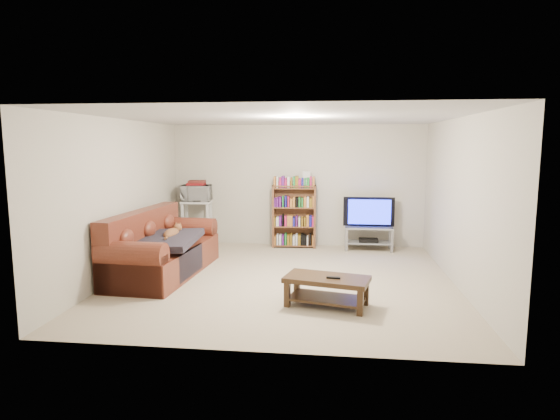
# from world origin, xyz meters

# --- Properties ---
(floor) EXTENTS (5.00, 5.00, 0.00)m
(floor) POSITION_xyz_m (0.00, 0.00, 0.00)
(floor) COLOR #C1AF90
(floor) RESTS_ON ground
(ceiling) EXTENTS (5.00, 5.00, 0.00)m
(ceiling) POSITION_xyz_m (0.00, 0.00, 2.40)
(ceiling) COLOR white
(ceiling) RESTS_ON ground
(wall_back) EXTENTS (5.00, 0.00, 5.00)m
(wall_back) POSITION_xyz_m (0.00, 2.50, 1.20)
(wall_back) COLOR beige
(wall_back) RESTS_ON ground
(wall_front) EXTENTS (5.00, 0.00, 5.00)m
(wall_front) POSITION_xyz_m (0.00, -2.50, 1.20)
(wall_front) COLOR beige
(wall_front) RESTS_ON ground
(wall_left) EXTENTS (0.00, 5.00, 5.00)m
(wall_left) POSITION_xyz_m (-2.50, 0.00, 1.20)
(wall_left) COLOR beige
(wall_left) RESTS_ON ground
(wall_right) EXTENTS (0.00, 5.00, 5.00)m
(wall_right) POSITION_xyz_m (2.50, 0.00, 1.20)
(wall_right) COLOR beige
(wall_right) RESTS_ON ground
(sofa) EXTENTS (1.16, 2.39, 0.99)m
(sofa) POSITION_xyz_m (-1.97, 0.10, 0.34)
(sofa) COLOR maroon
(sofa) RESTS_ON floor
(blanket) EXTENTS (0.92, 1.18, 0.19)m
(blanket) POSITION_xyz_m (-1.79, -0.07, 0.57)
(blanket) COLOR #27222B
(blanket) RESTS_ON sofa
(cat) EXTENTS (0.30, 0.65, 0.19)m
(cat) POSITION_xyz_m (-1.78, 0.14, 0.63)
(cat) COLOR brown
(cat) RESTS_ON sofa
(coffee_table) EXTENTS (1.13, 0.74, 0.38)m
(coffee_table) POSITION_xyz_m (0.66, -1.09, 0.26)
(coffee_table) COLOR #322011
(coffee_table) RESTS_ON floor
(remote) EXTENTS (0.17, 0.06, 0.02)m
(remote) POSITION_xyz_m (0.74, -1.16, 0.39)
(remote) COLOR black
(remote) RESTS_ON coffee_table
(tv_stand) EXTENTS (0.91, 0.41, 0.45)m
(tv_stand) POSITION_xyz_m (1.41, 2.17, 0.31)
(tv_stand) COLOR #999EA3
(tv_stand) RESTS_ON floor
(television) EXTENTS (0.97, 0.13, 0.56)m
(television) POSITION_xyz_m (1.41, 2.17, 0.73)
(television) COLOR black
(television) RESTS_ON tv_stand
(dvd_player) EXTENTS (0.36, 0.25, 0.06)m
(dvd_player) POSITION_xyz_m (1.41, 2.17, 0.19)
(dvd_player) COLOR black
(dvd_player) RESTS_ON tv_stand
(bookshelf) EXTENTS (0.86, 0.30, 1.23)m
(bookshelf) POSITION_xyz_m (-0.04, 2.27, 0.64)
(bookshelf) COLOR brown
(bookshelf) RESTS_ON floor
(shelf_clutter) EXTENTS (0.63, 0.21, 0.28)m
(shelf_clutter) POSITION_xyz_m (0.06, 2.28, 1.34)
(shelf_clutter) COLOR silver
(shelf_clutter) RESTS_ON bookshelf
(microwave_stand) EXTENTS (0.60, 0.46, 0.91)m
(microwave_stand) POSITION_xyz_m (-1.95, 2.09, 0.58)
(microwave_stand) COLOR silver
(microwave_stand) RESTS_ON floor
(microwave) EXTENTS (0.59, 0.42, 0.31)m
(microwave) POSITION_xyz_m (-1.95, 2.09, 1.07)
(microwave) COLOR silver
(microwave) RESTS_ON microwave_stand
(game_boxes) EXTENTS (0.35, 0.31, 0.05)m
(game_boxes) POSITION_xyz_m (-1.95, 2.09, 1.25)
(game_boxes) COLOR maroon
(game_boxes) RESTS_ON microwave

